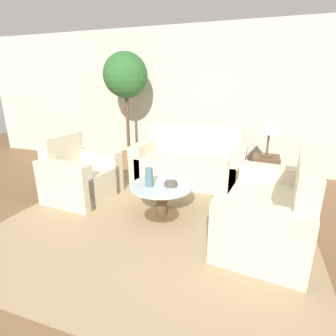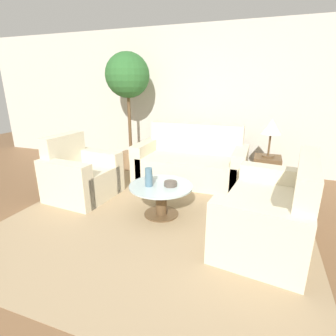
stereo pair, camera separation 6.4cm
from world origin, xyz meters
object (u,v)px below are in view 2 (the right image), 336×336
Objects in this scene: vase at (149,177)px; coffee_table at (161,196)px; table_lamp at (271,128)px; potted_plant at (128,82)px; armchair at (80,177)px; loveseat at (274,214)px; bowl at (170,184)px; sofa_main at (191,163)px.

coffee_table is at bearing 29.51° from vase.
potted_plant is at bearing 174.05° from table_lamp.
armchair is 1.20× the size of coffee_table.
loveseat is 1.21m from bowl.
armchair reaches higher than coffee_table.
sofa_main is 1.91× the size of armchair.
table_lamp reaches higher than sofa_main.
sofa_main is 2.29× the size of coffee_table.
loveseat is 9.69× the size of bowl.
coffee_table is at bearing -91.62° from armchair.
table_lamp is 3.60× the size of bowl.
bowl is (1.37, -1.57, -1.18)m from potted_plant.
armchair is 1.34m from coffee_table.
armchair is at bearing -93.15° from potted_plant.
table_lamp is at bearing -1.40° from sofa_main.
coffee_table is 1.38× the size of table_lamp.
potted_plant is at bearing 128.22° from coffee_table.
table_lamp is 2.49× the size of vase.
coffee_table is 2.43m from potted_plant.
bowl is (1.45, -0.12, 0.13)m from armchair.
sofa_main reaches higher than vase.
vase reaches higher than coffee_table.
vase is at bearing -159.21° from bowl.
armchair is 4.13× the size of vase.
table_lamp is (-0.08, 1.44, 0.68)m from loveseat.
bowl is (0.10, -1.34, 0.13)m from sofa_main.
potted_plant is 2.39m from bowl.
bowl is at bearing -85.89° from sofa_main.
armchair is (-1.35, -1.22, 0.00)m from sofa_main.
coffee_table is 4.98× the size of bowl.
vase is at bearing -83.95° from loveseat.
sofa_main is 1.18× the size of loveseat.
sofa_main is 1.35m from bowl.
loveseat is 3.34m from potted_plant.
potted_plant reaches higher than sofa_main.
table_lamp reaches higher than coffee_table.
coffee_table is (-1.31, 0.11, -0.04)m from loveseat.
potted_plant is (-1.25, 1.59, 1.35)m from coffee_table.
loveseat is (1.29, -1.47, -0.00)m from sofa_main.
coffee_table is at bearing -170.45° from bowl.
table_lamp is at bearing -5.95° from potted_plant.
vase is at bearing -56.05° from potted_plant.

